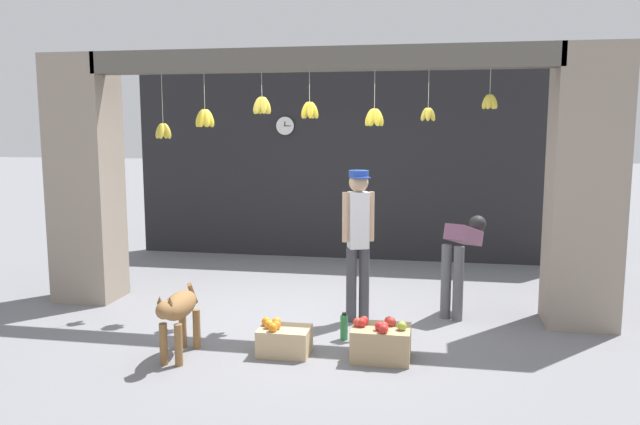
% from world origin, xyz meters
% --- Properties ---
extents(ground_plane, '(60.00, 60.00, 0.00)m').
position_xyz_m(ground_plane, '(0.00, 0.00, 0.00)').
color(ground_plane, slate).
extents(shop_back_wall, '(6.86, 0.12, 2.87)m').
position_xyz_m(shop_back_wall, '(0.00, 3.16, 1.43)').
color(shop_back_wall, '#232326').
rests_on(shop_back_wall, ground_plane).
extents(shop_pillar_left, '(0.70, 0.60, 2.87)m').
position_xyz_m(shop_pillar_left, '(-2.78, 0.30, 1.43)').
color(shop_pillar_left, gray).
rests_on(shop_pillar_left, ground_plane).
extents(shop_pillar_right, '(0.70, 0.60, 2.87)m').
position_xyz_m(shop_pillar_right, '(2.78, 0.30, 1.43)').
color(shop_pillar_right, gray).
rests_on(shop_pillar_right, ground_plane).
extents(storefront_awning, '(4.96, 0.28, 0.96)m').
position_xyz_m(storefront_awning, '(-0.02, 0.12, 2.69)').
color(storefront_awning, '#5B564C').
extents(dog, '(0.24, 0.83, 0.64)m').
position_xyz_m(dog, '(-0.95, -1.35, 0.43)').
color(dog, olive).
rests_on(dog, ground_plane).
extents(shopkeeper, '(0.33, 0.29, 1.61)m').
position_xyz_m(shopkeeper, '(0.49, -0.00, 0.94)').
color(shopkeeper, '#424247').
rests_on(shopkeeper, ground_plane).
extents(worker_stooping, '(0.50, 0.77, 1.05)m').
position_xyz_m(worker_stooping, '(1.57, 0.43, 0.70)').
color(worker_stooping, '#56565B').
rests_on(worker_stooping, ground_plane).
extents(fruit_crate_oranges, '(0.46, 0.34, 0.32)m').
position_xyz_m(fruit_crate_oranges, '(-0.05, -1.09, 0.13)').
color(fruit_crate_oranges, tan).
rests_on(fruit_crate_oranges, ground_plane).
extents(fruit_crate_apples, '(0.52, 0.39, 0.37)m').
position_xyz_m(fruit_crate_apples, '(0.83, -1.06, 0.16)').
color(fruit_crate_apples, tan).
rests_on(fruit_crate_apples, ground_plane).
extents(water_bottle, '(0.07, 0.07, 0.27)m').
position_xyz_m(water_bottle, '(0.43, -0.61, 0.13)').
color(water_bottle, '#38934C').
rests_on(water_bottle, ground_plane).
extents(wall_clock, '(0.30, 0.03, 0.30)m').
position_xyz_m(wall_clock, '(-1.03, 3.08, 2.06)').
color(wall_clock, black).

